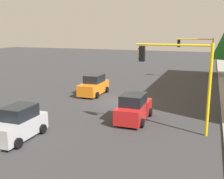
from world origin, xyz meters
TOP-DOWN VIEW (x-y plane):
  - ground_plane at (0.00, 0.00)m, footprint 120.00×120.00m
  - lane_arrow_near at (11.51, -3.00)m, footprint 2.40×1.10m
  - traffic_signal_near_left at (6.00, 5.69)m, footprint 0.36×4.59m
  - traffic_signal_far_left at (-14.00, 5.64)m, footprint 0.36×4.59m
  - car_silver at (10.23, -3.05)m, footprint 3.82×2.01m
  - car_red at (4.68, 2.53)m, footprint 4.12×2.05m
  - car_orange at (-1.74, -3.37)m, footprint 4.19×2.05m

SIDE VIEW (x-z plane):
  - ground_plane at x=0.00m, z-range 0.00..0.00m
  - lane_arrow_near at x=11.51m, z-range -0.54..0.56m
  - car_silver at x=10.23m, z-range -0.09..1.88m
  - car_red at x=4.68m, z-range -0.09..1.89m
  - car_orange at x=-1.74m, z-range -0.09..1.89m
  - traffic_signal_far_left at x=-14.00m, z-range 1.12..6.43m
  - traffic_signal_near_left at x=6.00m, z-range 1.17..6.81m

